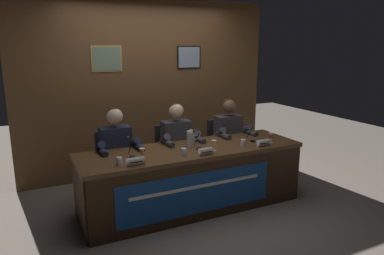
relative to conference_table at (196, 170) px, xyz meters
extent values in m
plane|color=#70665B|center=(0.00, 0.11, -0.50)|extent=(12.00, 12.00, 0.00)
cube|color=brown|center=(0.00, 1.57, 0.80)|extent=(3.88, 0.12, 2.60)
cube|color=tan|center=(-0.63, 1.51, 1.25)|extent=(0.43, 0.02, 0.36)
cube|color=slate|center=(-0.63, 1.50, 1.25)|extent=(0.39, 0.01, 0.32)
cube|color=black|center=(0.64, 1.51, 1.25)|extent=(0.39, 0.02, 0.35)
cube|color=#8C99AD|center=(0.64, 1.50, 1.25)|extent=(0.35, 0.01, 0.31)
cube|color=brown|center=(0.00, 0.11, 0.22)|extent=(2.68, 0.82, 0.05)
cube|color=#342112|center=(0.00, -0.28, -0.15)|extent=(2.62, 0.04, 0.69)
cube|color=#342112|center=(-1.29, 0.11, -0.15)|extent=(0.08, 0.74, 0.69)
cube|color=#342112|center=(1.29, 0.11, -0.15)|extent=(0.08, 0.74, 0.69)
cube|color=#19478C|center=(-0.12, -0.30, -0.15)|extent=(1.85, 0.01, 0.47)
cube|color=white|center=(-0.12, -0.31, -0.07)|extent=(1.57, 0.00, 0.04)
cylinder|color=black|center=(-0.79, 0.61, -0.49)|extent=(0.44, 0.44, 0.02)
cylinder|color=black|center=(-0.79, 0.61, -0.28)|extent=(0.05, 0.05, 0.40)
cube|color=#232328|center=(-0.79, 0.61, -0.07)|extent=(0.44, 0.44, 0.03)
cube|color=#232328|center=(-0.79, 0.81, 0.17)|extent=(0.40, 0.05, 0.44)
cylinder|color=black|center=(-0.89, 0.26, -0.28)|extent=(0.10, 0.10, 0.45)
cylinder|color=black|center=(-0.69, 0.26, -0.28)|extent=(0.10, 0.10, 0.45)
cylinder|color=black|center=(-0.89, 0.41, 0.00)|extent=(0.13, 0.34, 0.13)
cylinder|color=black|center=(-0.69, 0.41, 0.00)|extent=(0.13, 0.34, 0.13)
cube|color=#1E2338|center=(-0.79, 0.58, 0.24)|extent=(0.36, 0.20, 0.48)
sphere|color=beige|center=(-0.79, 0.56, 0.61)|extent=(0.19, 0.19, 0.19)
sphere|color=#331E0F|center=(-0.79, 0.58, 0.63)|extent=(0.17, 0.17, 0.17)
cylinder|color=#1E2338|center=(-1.00, 0.48, 0.26)|extent=(0.09, 0.30, 0.25)
cylinder|color=#1E2338|center=(-0.58, 0.48, 0.26)|extent=(0.09, 0.30, 0.25)
cylinder|color=#1E2338|center=(-1.00, 0.32, 0.27)|extent=(0.07, 0.24, 0.07)
cylinder|color=#1E2338|center=(-0.58, 0.32, 0.27)|extent=(0.07, 0.24, 0.07)
cube|color=white|center=(-0.78, -0.22, 0.28)|extent=(0.20, 0.03, 0.08)
cube|color=white|center=(-0.78, -0.18, 0.28)|extent=(0.20, 0.03, 0.08)
cube|color=black|center=(-0.78, -0.22, 0.28)|extent=(0.14, 0.01, 0.01)
cylinder|color=white|center=(-0.66, -0.05, 0.24)|extent=(0.06, 0.06, 0.00)
cylinder|color=white|center=(-0.66, -0.05, 0.27)|extent=(0.01, 0.01, 0.05)
cone|color=white|center=(-0.66, -0.05, 0.33)|extent=(0.06, 0.06, 0.06)
cylinder|color=orange|center=(-0.66, -0.05, 0.33)|extent=(0.04, 0.04, 0.04)
cylinder|color=silver|center=(-0.93, -0.13, 0.28)|extent=(0.06, 0.06, 0.08)
cylinder|color=silver|center=(-0.93, -0.13, 0.27)|extent=(0.05, 0.05, 0.05)
cylinder|color=black|center=(-0.75, 0.05, 0.25)|extent=(0.06, 0.06, 0.02)
cylinder|color=black|center=(-0.75, 0.11, 0.35)|extent=(0.01, 0.13, 0.18)
sphere|color=#2D2D2D|center=(-0.75, 0.17, 0.44)|extent=(0.03, 0.03, 0.03)
cylinder|color=black|center=(0.00, 0.61, -0.49)|extent=(0.44, 0.44, 0.02)
cylinder|color=black|center=(0.00, 0.61, -0.28)|extent=(0.05, 0.05, 0.40)
cube|color=#232328|center=(0.00, 0.61, -0.07)|extent=(0.44, 0.44, 0.03)
cube|color=#232328|center=(0.00, 0.81, 0.17)|extent=(0.40, 0.05, 0.44)
cylinder|color=black|center=(-0.10, 0.26, -0.28)|extent=(0.10, 0.10, 0.45)
cylinder|color=black|center=(0.10, 0.26, -0.28)|extent=(0.10, 0.10, 0.45)
cylinder|color=black|center=(-0.10, 0.41, 0.00)|extent=(0.13, 0.34, 0.13)
cylinder|color=black|center=(0.10, 0.41, 0.00)|extent=(0.13, 0.34, 0.13)
cube|color=#38383D|center=(0.00, 0.58, 0.24)|extent=(0.36, 0.20, 0.48)
sphere|color=beige|center=(0.00, 0.56, 0.61)|extent=(0.19, 0.19, 0.19)
sphere|color=#331E0F|center=(0.00, 0.58, 0.63)|extent=(0.17, 0.17, 0.17)
cylinder|color=#38383D|center=(-0.21, 0.48, 0.26)|extent=(0.09, 0.30, 0.25)
cylinder|color=#38383D|center=(0.21, 0.48, 0.26)|extent=(0.09, 0.30, 0.25)
cylinder|color=#38383D|center=(-0.21, 0.32, 0.27)|extent=(0.07, 0.24, 0.07)
cylinder|color=#38383D|center=(0.21, 0.32, 0.27)|extent=(0.07, 0.24, 0.07)
cube|color=white|center=(0.02, -0.23, 0.28)|extent=(0.18, 0.03, 0.08)
cube|color=white|center=(0.02, -0.19, 0.28)|extent=(0.18, 0.03, 0.08)
cube|color=black|center=(0.02, -0.23, 0.28)|extent=(0.12, 0.01, 0.01)
cylinder|color=white|center=(0.19, -0.10, 0.24)|extent=(0.06, 0.06, 0.00)
cylinder|color=white|center=(0.19, -0.10, 0.27)|extent=(0.01, 0.01, 0.05)
cone|color=white|center=(0.19, -0.10, 0.33)|extent=(0.06, 0.06, 0.06)
cylinder|color=yellow|center=(0.19, -0.10, 0.33)|extent=(0.04, 0.04, 0.04)
cylinder|color=silver|center=(-0.21, -0.12, 0.28)|extent=(0.06, 0.06, 0.08)
cylinder|color=silver|center=(-0.21, -0.12, 0.27)|extent=(0.05, 0.05, 0.05)
cylinder|color=black|center=(0.05, 0.01, 0.25)|extent=(0.06, 0.06, 0.02)
cylinder|color=black|center=(0.05, 0.08, 0.35)|extent=(0.01, 0.13, 0.18)
sphere|color=#2D2D2D|center=(0.05, 0.14, 0.44)|extent=(0.03, 0.03, 0.03)
cylinder|color=black|center=(0.80, 0.61, -0.49)|extent=(0.44, 0.44, 0.02)
cylinder|color=black|center=(0.80, 0.61, -0.28)|extent=(0.05, 0.05, 0.40)
cube|color=#232328|center=(0.80, 0.61, -0.07)|extent=(0.44, 0.44, 0.03)
cube|color=#232328|center=(0.80, 0.81, 0.17)|extent=(0.40, 0.05, 0.44)
cylinder|color=black|center=(0.70, 0.26, -0.28)|extent=(0.10, 0.10, 0.45)
cylinder|color=black|center=(0.90, 0.26, -0.28)|extent=(0.10, 0.10, 0.45)
cylinder|color=black|center=(0.70, 0.41, 0.00)|extent=(0.13, 0.34, 0.13)
cylinder|color=black|center=(0.90, 0.41, 0.00)|extent=(0.13, 0.34, 0.13)
cube|color=#38383D|center=(0.80, 0.58, 0.24)|extent=(0.36, 0.20, 0.48)
sphere|color=brown|center=(0.80, 0.56, 0.61)|extent=(0.19, 0.19, 0.19)
sphere|color=#331E0F|center=(0.80, 0.58, 0.63)|extent=(0.17, 0.17, 0.17)
cylinder|color=#38383D|center=(0.59, 0.48, 0.26)|extent=(0.09, 0.30, 0.25)
cylinder|color=#38383D|center=(1.01, 0.48, 0.26)|extent=(0.09, 0.30, 0.25)
cylinder|color=#38383D|center=(0.59, 0.32, 0.27)|extent=(0.07, 0.24, 0.07)
cylinder|color=#38383D|center=(1.01, 0.32, 0.27)|extent=(0.07, 0.24, 0.07)
cube|color=white|center=(0.81, -0.22, 0.28)|extent=(0.19, 0.03, 0.08)
cube|color=white|center=(0.81, -0.19, 0.28)|extent=(0.19, 0.03, 0.08)
cube|color=black|center=(0.81, -0.23, 0.28)|extent=(0.13, 0.01, 0.01)
cylinder|color=white|center=(1.00, -0.11, 0.24)|extent=(0.06, 0.06, 0.00)
cylinder|color=white|center=(1.00, -0.11, 0.27)|extent=(0.01, 0.01, 0.05)
cone|color=white|center=(1.00, -0.11, 0.33)|extent=(0.06, 0.06, 0.06)
cylinder|color=#B21E2D|center=(1.00, -0.11, 0.33)|extent=(0.04, 0.04, 0.04)
cylinder|color=silver|center=(0.59, -0.10, 0.28)|extent=(0.06, 0.06, 0.08)
cylinder|color=silver|center=(0.59, -0.10, 0.27)|extent=(0.05, 0.05, 0.05)
cylinder|color=black|center=(0.82, 0.03, 0.25)|extent=(0.06, 0.06, 0.02)
cylinder|color=black|center=(0.82, 0.09, 0.35)|extent=(0.01, 0.13, 0.18)
sphere|color=#2D2D2D|center=(0.82, 0.15, 0.44)|extent=(0.03, 0.03, 0.03)
cylinder|color=silver|center=(0.03, 0.19, 0.33)|extent=(0.10, 0.10, 0.18)
cylinder|color=silver|center=(0.03, 0.19, 0.43)|extent=(0.09, 0.08, 0.01)
sphere|color=silver|center=(0.03, 0.19, 0.44)|extent=(0.02, 0.02, 0.02)
torus|color=silver|center=(0.09, 0.19, 0.34)|extent=(0.07, 0.01, 0.07)
camera|label=1|loc=(-1.79, -3.55, 1.44)|focal=33.49mm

